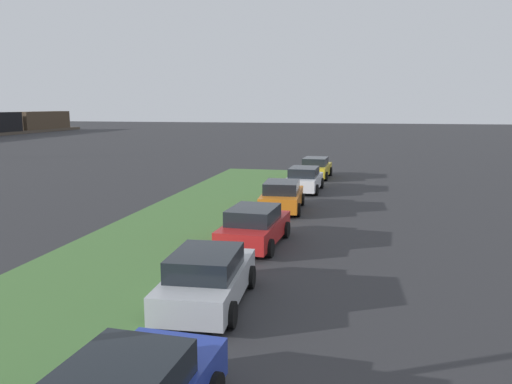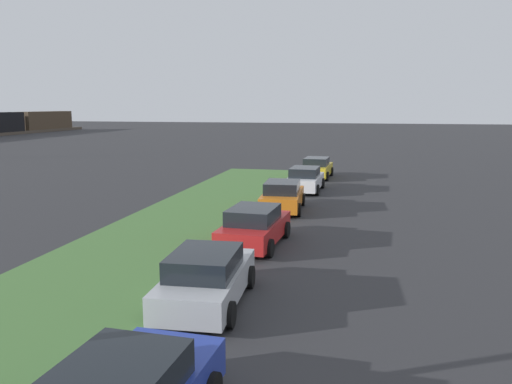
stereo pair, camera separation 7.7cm
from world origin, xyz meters
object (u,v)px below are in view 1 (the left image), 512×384
(parked_car_silver, at_px, (207,278))
(parked_car_red, at_px, (254,227))
(parked_car_white, at_px, (304,179))
(parked_car_yellow, at_px, (316,168))
(parked_car_orange, at_px, (282,196))

(parked_car_silver, height_order, parked_car_red, same)
(parked_car_white, bearing_deg, parked_car_silver, -179.37)
(parked_car_silver, xyz_separation_m, parked_car_yellow, (24.23, -0.43, 0.00))
(parked_car_silver, relative_size, parked_car_orange, 1.00)
(parked_car_yellow, bearing_deg, parked_car_white, -178.65)
(parked_car_red, relative_size, parked_car_yellow, 1.00)
(parked_car_white, bearing_deg, parked_car_orange, 177.94)
(parked_car_orange, bearing_deg, parked_car_yellow, -5.57)
(parked_car_white, height_order, parked_car_yellow, same)
(parked_car_silver, bearing_deg, parked_car_red, -2.80)
(parked_car_silver, distance_m, parked_car_white, 18.34)
(parked_car_white, relative_size, parked_car_yellow, 0.99)
(parked_car_silver, distance_m, parked_car_orange, 12.39)
(parked_car_orange, bearing_deg, parked_car_silver, 177.13)
(parked_car_orange, xyz_separation_m, parked_car_yellow, (11.83, -0.49, 0.00))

